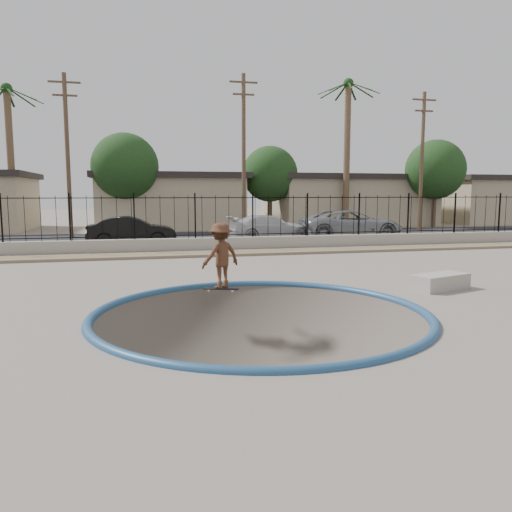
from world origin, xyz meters
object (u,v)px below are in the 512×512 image
at_px(skateboard, 221,289).
at_px(car_c, 269,227).
at_px(skater, 221,259).
at_px(car_b, 132,231).
at_px(car_d, 351,224).
at_px(concrete_ledge, 440,282).

relative_size(skateboard, car_c, 0.21).
relative_size(skater, car_c, 0.37).
bearing_deg(car_c, car_b, 96.44).
distance_m(skater, car_d, 15.89).
distance_m(skater, car_c, 14.27).
height_order(skateboard, car_d, car_d).
relative_size(skater, skateboard, 1.77).
distance_m(concrete_ledge, car_d, 14.42).
bearing_deg(car_c, skateboard, 154.96).
relative_size(car_b, car_c, 0.93).
bearing_deg(skateboard, car_b, 120.57).
relative_size(concrete_ledge, car_d, 0.29).
height_order(skateboard, car_c, car_c).
relative_size(car_b, car_d, 0.74).
relative_size(concrete_ledge, car_c, 0.36).
bearing_deg(skateboard, concrete_ledge, 9.08).
distance_m(skater, car_b, 12.17).
height_order(concrete_ledge, car_c, car_c).
bearing_deg(skateboard, car_c, 89.80).
xyz_separation_m(skater, car_b, (-2.25, 11.96, -0.11)).
height_order(skater, car_c, skater).
height_order(car_c, car_d, car_d).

